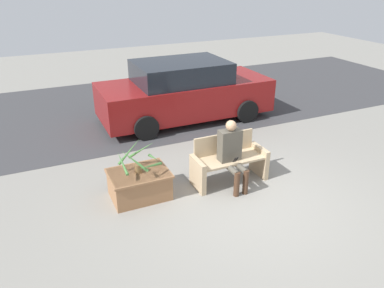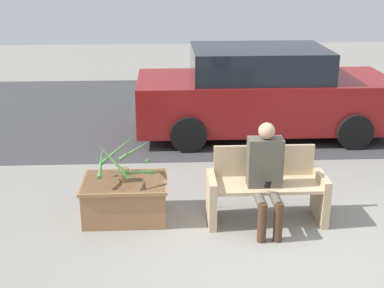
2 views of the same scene
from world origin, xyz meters
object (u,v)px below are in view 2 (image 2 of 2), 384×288
bench (266,188)px  person_seated (266,172)px  potted_plant (124,162)px  parked_car (262,93)px  planter_box (125,197)px

bench → person_seated: 0.34m
person_seated → potted_plant: 1.69m
bench → parked_car: 3.41m
potted_plant → bench: bearing=-4.3°
potted_plant → parked_car: 3.92m
parked_car → planter_box: bearing=-124.9°
potted_plant → parked_car: parked_car is taller
bench → parked_car: bearing=81.0°
bench → person_seated: size_ratio=1.12×
person_seated → planter_box: 1.75m
person_seated → potted_plant: bearing=169.4°
potted_plant → planter_box: bearing=135.1°
planter_box → parked_car: parked_car is taller
planter_box → potted_plant: bearing=-44.9°
planter_box → parked_car: (2.24, 3.22, 0.50)m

